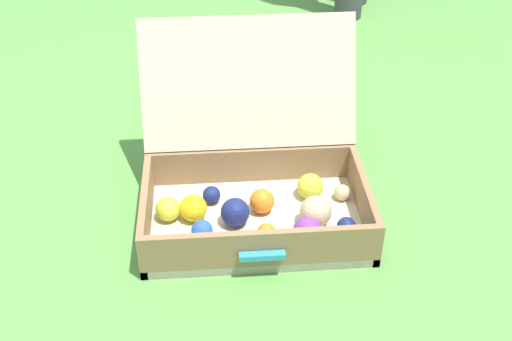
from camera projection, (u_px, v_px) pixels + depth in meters
name	position (u px, v px, depth m)	size (l,w,h in m)	color
ground_plane	(240.00, 230.00, 1.68)	(16.00, 16.00, 0.00)	#569342
open_suitcase	(256.00, 181.00, 1.69)	(0.58, 0.54, 0.46)	beige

